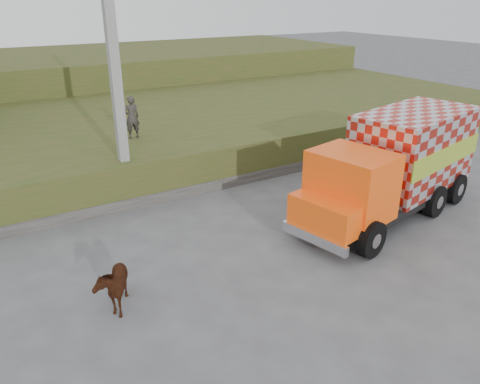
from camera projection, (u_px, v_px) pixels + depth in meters
ground at (221, 255)px, 12.52m from camera, size 120.00×120.00×0.00m
embankment at (108, 138)px, 20.10m from camera, size 40.00×12.00×1.50m
embankment_far at (50, 80)px, 29.25m from camera, size 40.00×12.00×3.00m
retaining_strip at (101, 208)px, 14.79m from camera, size 16.00×0.50×0.40m
utility_pole at (116, 79)px, 14.07m from camera, size 1.20×0.30×8.00m
cargo_truck at (396, 165)px, 14.35m from camera, size 7.33×3.64×3.13m
cow at (112, 284)px, 10.26m from camera, size 1.12×1.51×1.16m
pedestrian at (132, 117)px, 17.14m from camera, size 0.57×0.38×1.56m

